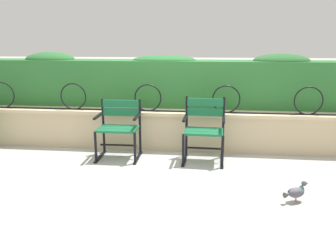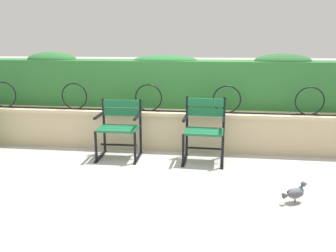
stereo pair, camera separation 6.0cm
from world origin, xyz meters
name	(u,v)px [view 1 (the left image)]	position (x,y,z in m)	size (l,w,h in m)	color
ground_plane	(167,169)	(0.00, 0.00, 0.00)	(60.00, 60.00, 0.00)	#ADADA8
stone_wall	(174,129)	(0.00, 0.93, 0.30)	(6.96, 0.41, 0.60)	#C6B289
iron_arch_fence	(152,100)	(-0.32, 0.85, 0.77)	(6.43, 0.02, 0.42)	black
hedge_row	(175,81)	(-0.03, 1.41, 1.01)	(6.82, 0.62, 0.87)	#2D7033
park_chair_left	(119,126)	(-0.74, 0.42, 0.46)	(0.60, 0.53, 0.83)	#19663D
park_chair_right	(204,128)	(0.48, 0.41, 0.47)	(0.58, 0.54, 0.89)	#19663D
pigeon_near_chairs	(296,192)	(1.47, -0.82, 0.11)	(0.27, 0.19, 0.22)	#5B5B66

